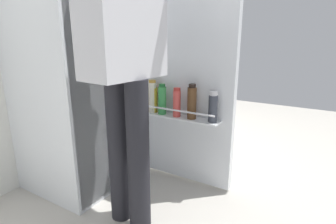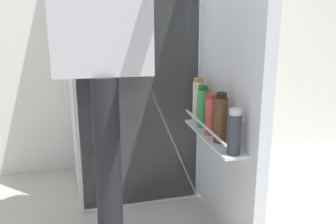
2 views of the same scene
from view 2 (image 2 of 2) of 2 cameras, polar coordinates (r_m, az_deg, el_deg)
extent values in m
cube|color=silver|center=(2.45, -5.52, 7.86)|extent=(0.69, 0.63, 1.64)
cube|color=white|center=(2.15, -4.08, 6.65)|extent=(0.65, 0.01, 1.60)
cube|color=white|center=(2.18, -4.36, 8.89)|extent=(0.61, 0.09, 0.01)
cube|color=silver|center=(1.93, 8.98, 5.74)|extent=(0.06, 0.69, 1.61)
cube|color=white|center=(1.99, 6.33, -3.47)|extent=(0.11, 0.55, 0.01)
cylinder|color=silver|center=(1.95, 5.02, -1.93)|extent=(0.01, 0.53, 0.01)
cylinder|color=#EDE5CC|center=(2.16, 4.20, 1.44)|extent=(0.06, 0.06, 0.22)
cylinder|color=#B78933|center=(2.13, 4.26, 4.48)|extent=(0.05, 0.05, 0.02)
cylinder|color=brown|center=(1.88, 7.31, -1.13)|extent=(0.06, 0.06, 0.21)
cylinder|color=black|center=(1.85, 7.45, 2.32)|extent=(0.05, 0.05, 0.02)
cylinder|color=#DB4C47|center=(1.98, 5.94, -0.61)|extent=(0.05, 0.05, 0.18)
cylinder|color=#B22D28|center=(1.95, 6.02, 2.17)|extent=(0.05, 0.05, 0.02)
cylinder|color=#333842|center=(1.76, 9.19, -3.10)|extent=(0.06, 0.06, 0.17)
cylinder|color=silver|center=(1.73, 9.34, 0.00)|extent=(0.05, 0.05, 0.03)
cylinder|color=green|center=(2.08, 4.82, 0.53)|extent=(0.06, 0.06, 0.19)
cylinder|color=#195B28|center=(2.06, 4.90, 3.41)|extent=(0.04, 0.04, 0.02)
cylinder|color=gold|center=(2.17, 4.35, 0.96)|extent=(0.07, 0.07, 0.18)
cylinder|color=#BC8419|center=(2.14, 4.41, 3.48)|extent=(0.05, 0.05, 0.02)
cylinder|color=#4C7F3D|center=(2.15, -8.40, 10.08)|extent=(0.10, 0.10, 0.09)
cylinder|color=black|center=(2.02, -8.43, -5.97)|extent=(0.12, 0.12, 0.84)
cylinder|color=black|center=(1.88, -8.31, -7.74)|extent=(0.12, 0.12, 0.84)
cube|color=silver|center=(1.79, -9.38, 14.82)|extent=(0.44, 0.26, 0.60)
cylinder|color=silver|center=(2.00, -9.41, 14.36)|extent=(0.08, 0.08, 0.56)
camera|label=1|loc=(1.24, -58.27, 1.39)|focal=28.72mm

